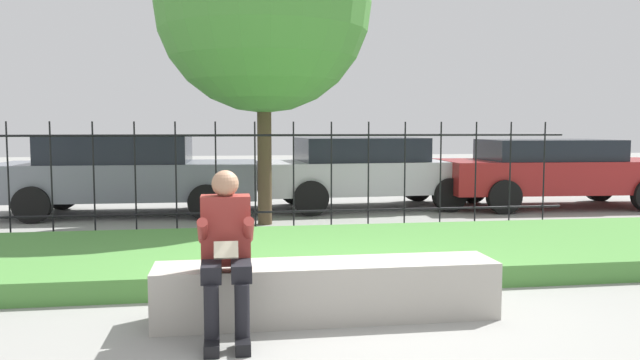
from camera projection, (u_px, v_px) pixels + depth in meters
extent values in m
plane|color=gray|center=(349.00, 317.00, 5.29)|extent=(60.00, 60.00, 0.00)
cube|color=#ADA89E|center=(327.00, 290.00, 5.24)|extent=(2.87, 0.54, 0.48)
cube|color=gray|center=(327.00, 314.00, 5.26)|extent=(2.75, 0.50, 0.08)
cube|color=black|center=(212.00, 347.00, 4.45)|extent=(0.11, 0.26, 0.09)
cylinder|color=black|center=(211.00, 311.00, 4.49)|extent=(0.11, 0.11, 0.39)
cube|color=black|center=(212.00, 270.00, 4.68)|extent=(0.15, 0.42, 0.13)
cube|color=black|center=(243.00, 345.00, 4.49)|extent=(0.11, 0.26, 0.09)
cylinder|color=black|center=(242.00, 310.00, 4.53)|extent=(0.11, 0.11, 0.39)
cube|color=black|center=(241.00, 269.00, 4.71)|extent=(0.15, 0.42, 0.13)
cube|color=maroon|center=(226.00, 230.00, 4.88)|extent=(0.38, 0.24, 0.54)
sphere|color=tan|center=(225.00, 184.00, 4.83)|extent=(0.21, 0.21, 0.21)
cylinder|color=maroon|center=(203.00, 231.00, 4.69)|extent=(0.08, 0.29, 0.24)
cylinder|color=maroon|center=(248.00, 230.00, 4.75)|extent=(0.08, 0.29, 0.24)
cube|color=beige|center=(226.00, 250.00, 4.63)|extent=(0.18, 0.09, 0.13)
cube|color=#4C893D|center=(313.00, 254.00, 7.38)|extent=(10.63, 2.87, 0.22)
cylinder|color=black|center=(294.00, 211.00, 9.40)|extent=(8.63, 0.03, 0.03)
cylinder|color=black|center=(293.00, 135.00, 9.30)|extent=(8.63, 0.03, 0.03)
cylinder|color=black|center=(8.00, 182.00, 8.74)|extent=(0.02, 0.02, 1.69)
cylinder|color=black|center=(52.00, 181.00, 8.83)|extent=(0.02, 0.02, 1.69)
cylinder|color=black|center=(94.00, 181.00, 8.92)|extent=(0.02, 0.02, 1.69)
cylinder|color=black|center=(135.00, 180.00, 9.01)|extent=(0.02, 0.02, 1.69)
cylinder|color=black|center=(176.00, 179.00, 9.09)|extent=(0.02, 0.02, 1.69)
cylinder|color=black|center=(216.00, 179.00, 9.18)|extent=(0.02, 0.02, 1.69)
cylinder|color=black|center=(255.00, 178.00, 9.27)|extent=(0.02, 0.02, 1.69)
cylinder|color=black|center=(294.00, 178.00, 9.36)|extent=(0.02, 0.02, 1.69)
cylinder|color=black|center=(331.00, 178.00, 9.44)|extent=(0.02, 0.02, 1.69)
cylinder|color=black|center=(368.00, 177.00, 9.53)|extent=(0.02, 0.02, 1.69)
cylinder|color=black|center=(405.00, 177.00, 9.62)|extent=(0.02, 0.02, 1.69)
cylinder|color=black|center=(440.00, 176.00, 9.71)|extent=(0.02, 0.02, 1.69)
cylinder|color=black|center=(476.00, 176.00, 9.79)|extent=(0.02, 0.02, 1.69)
cylinder|color=black|center=(510.00, 175.00, 9.88)|extent=(0.02, 0.02, 1.69)
cylinder|color=black|center=(544.00, 175.00, 9.97)|extent=(0.02, 0.02, 1.69)
cube|color=#B7B7BC|center=(369.00, 176.00, 12.37)|extent=(4.43, 2.00, 0.62)
cube|color=black|center=(360.00, 149.00, 12.29)|extent=(2.47, 1.68, 0.46)
cylinder|color=black|center=(450.00, 195.00, 11.83)|extent=(0.66, 0.23, 0.65)
cylinder|color=black|center=(417.00, 186.00, 13.52)|extent=(0.66, 0.23, 0.65)
cylinder|color=black|center=(311.00, 198.00, 11.28)|extent=(0.66, 0.23, 0.65)
cylinder|color=black|center=(295.00, 189.00, 12.97)|extent=(0.66, 0.23, 0.65)
cube|color=slate|center=(129.00, 180.00, 11.45)|extent=(4.68, 1.93, 0.65)
cube|color=black|center=(118.00, 149.00, 11.38)|extent=(2.59, 1.66, 0.48)
cylinder|color=black|center=(206.00, 202.00, 10.78)|extent=(0.63, 0.22, 0.62)
cylinder|color=black|center=(211.00, 192.00, 12.53)|extent=(0.63, 0.22, 0.62)
cylinder|color=black|center=(32.00, 205.00, 10.42)|extent=(0.63, 0.22, 0.62)
cylinder|color=black|center=(62.00, 193.00, 12.18)|extent=(0.63, 0.22, 0.62)
cube|color=maroon|center=(556.00, 176.00, 12.51)|extent=(4.68, 1.99, 0.63)
cube|color=black|center=(548.00, 150.00, 12.44)|extent=(2.60, 1.68, 0.41)
cylinder|color=black|center=(599.00, 186.00, 13.54)|extent=(0.65, 0.23, 0.64)
cylinder|color=black|center=(504.00, 197.00, 11.53)|extent=(0.65, 0.23, 0.64)
cylinder|color=black|center=(472.00, 188.00, 13.24)|extent=(0.65, 0.23, 0.64)
cylinder|color=#4C3D28|center=(264.00, 145.00, 10.23)|extent=(0.23, 0.23, 2.62)
sphere|color=#4C8E3D|center=(263.00, 5.00, 10.04)|extent=(3.48, 3.48, 3.48)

